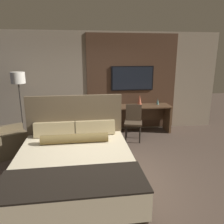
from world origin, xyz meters
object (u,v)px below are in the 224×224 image
object	(u,v)px
floor_lamp	(18,84)
vase_tall	(140,100)
bed	(75,167)
desk_chair	(133,119)
armchair_by_window	(9,142)
tv	(132,78)
vase_short	(158,101)
book	(115,105)
desk	(133,114)

from	to	relation	value
floor_lamp	vase_tall	distance (m)	3.24
floor_lamp	bed	bearing A→B (deg)	-59.22
desk_chair	floor_lamp	xyz separation A→B (m)	(-2.85, 0.35, 0.93)
desk_chair	vase_tall	world-z (taller)	vase_tall
armchair_by_window	bed	bearing A→B (deg)	-164.60
tv	vase_tall	bearing A→B (deg)	-34.41
armchair_by_window	vase_short	world-z (taller)	vase_short
armchair_by_window	book	bearing A→B (deg)	-98.06
vase_short	tv	bearing A→B (deg)	167.05
bed	floor_lamp	size ratio (longest dim) A/B	1.28
bed	floor_lamp	world-z (taller)	floor_lamp
tv	armchair_by_window	distance (m)	3.59
floor_lamp	vase_tall	xyz separation A→B (m)	(3.18, 0.31, -0.56)
tv	desk_chair	world-z (taller)	tv
tv	vase_short	size ratio (longest dim) A/B	7.37
floor_lamp	vase_tall	size ratio (longest dim) A/B	6.21
desk_chair	vase_short	world-z (taller)	vase_short
bed	book	bearing A→B (deg)	67.62
desk_chair	book	size ratio (longest dim) A/B	3.96
desk	floor_lamp	world-z (taller)	floor_lamp
floor_lamp	book	distance (m)	2.55
armchair_by_window	vase_tall	distance (m)	3.56
vase_short	desk	bearing A→B (deg)	-175.28
book	floor_lamp	bearing A→B (deg)	-174.38
tv	vase_short	xyz separation A→B (m)	(0.73, -0.17, -0.66)
desk	tv	bearing A→B (deg)	90.00
vase_tall	book	size ratio (longest dim) A/B	1.23
desk	vase_tall	world-z (taller)	vase_tall
desk	book	xyz separation A→B (m)	(-0.54, 0.02, 0.26)
desk_chair	floor_lamp	distance (m)	3.02
vase_short	bed	bearing A→B (deg)	-131.76
desk	desk_chair	xyz separation A→B (m)	(-0.13, -0.57, 0.01)
bed	vase_tall	size ratio (longest dim) A/B	7.93
desk	vase_short	world-z (taller)	vase_short
desk	tv	xyz separation A→B (m)	(-0.00, 0.23, 0.98)
armchair_by_window	vase_short	size ratio (longest dim) A/B	6.62
bed	desk_chair	xyz separation A→B (m)	(1.46, 1.98, 0.20)
bed	desk_chair	bearing A→B (deg)	53.46
armchair_by_window	vase_short	xyz separation A→B (m)	(3.86, 1.02, 0.61)
desk	desk_chair	world-z (taller)	desk_chair
desk_chair	vase_tall	bearing A→B (deg)	78.61
tv	desk_chair	xyz separation A→B (m)	(-0.13, -0.80, -0.97)
vase_short	book	size ratio (longest dim) A/B	0.71
desk	bed	bearing A→B (deg)	-122.14
bed	desk	distance (m)	3.01
bed	desk_chair	world-z (taller)	bed
desk	vase_tall	size ratio (longest dim) A/B	7.31
vase_short	vase_tall	bearing A→B (deg)	176.43
armchair_by_window	tv	bearing A→B (deg)	-98.02
desk_chair	armchair_by_window	world-z (taller)	desk_chair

